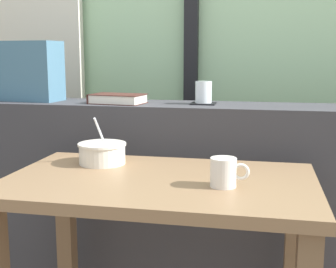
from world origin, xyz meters
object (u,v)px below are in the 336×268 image
(juice_glass, at_px, (203,93))
(breakfast_table, at_px, (160,218))
(coaster_square, at_px, (203,103))
(ceramic_mug, at_px, (224,172))
(closed_book, at_px, (117,99))
(soup_bowl, at_px, (102,153))
(throw_pillow, at_px, (25,71))

(juice_glass, bearing_deg, breakfast_table, -96.90)
(breakfast_table, relative_size, coaster_square, 9.57)
(ceramic_mug, bearing_deg, coaster_square, 103.19)
(juice_glass, xyz_separation_m, closed_book, (-0.36, -0.05, -0.03))
(coaster_square, bearing_deg, closed_book, -172.30)
(soup_bowl, relative_size, ceramic_mug, 1.49)
(juice_glass, height_order, throw_pillow, throw_pillow)
(coaster_square, distance_m, closed_book, 0.36)
(breakfast_table, relative_size, throw_pillow, 2.99)
(soup_bowl, xyz_separation_m, ceramic_mug, (0.44, -0.20, 0.01))
(ceramic_mug, bearing_deg, soup_bowl, 155.69)
(coaster_square, relative_size, throw_pillow, 0.31)
(juice_glass, relative_size, soup_bowl, 0.53)
(closed_book, bearing_deg, throw_pillow, 174.82)
(juice_glass, bearing_deg, ceramic_mug, -76.81)
(ceramic_mug, bearing_deg, breakfast_table, 165.26)
(closed_book, bearing_deg, coaster_square, 7.70)
(coaster_square, relative_size, closed_book, 0.42)
(juice_glass, relative_size, closed_book, 0.38)
(breakfast_table, height_order, juice_glass, juice_glass)
(juice_glass, relative_size, ceramic_mug, 0.79)
(breakfast_table, xyz_separation_m, juice_glass, (0.06, 0.54, 0.35))
(breakfast_table, xyz_separation_m, throw_pillow, (-0.73, 0.53, 0.44))
(ceramic_mug, bearing_deg, juice_glass, 103.19)
(breakfast_table, bearing_deg, coaster_square, 83.10)
(soup_bowl, bearing_deg, juice_glass, 52.09)
(soup_bowl, bearing_deg, closed_book, 98.69)
(breakfast_table, xyz_separation_m, soup_bowl, (-0.24, 0.15, 0.17))
(coaster_square, bearing_deg, soup_bowl, -127.91)
(closed_book, xyz_separation_m, throw_pillow, (-0.44, 0.04, 0.11))
(soup_bowl, bearing_deg, throw_pillow, 142.10)
(juice_glass, xyz_separation_m, soup_bowl, (-0.30, -0.39, -0.19))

